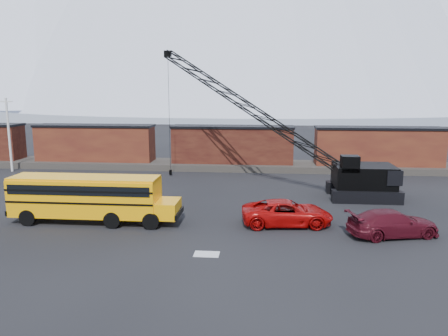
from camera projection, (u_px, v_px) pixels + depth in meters
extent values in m
plane|color=black|center=(207.00, 231.00, 28.16)|extent=(160.00, 160.00, 0.00)
cube|color=silver|center=(261.00, 83.00, 358.78)|extent=(800.00, 80.00, 24.00)
cube|color=#453F39|center=(232.00, 165.00, 49.63)|extent=(120.00, 5.00, 0.70)
cube|color=black|center=(0.00, 156.00, 52.06)|extent=(2.20, 2.40, 0.60)
cube|color=#481A14|center=(95.00, 143.00, 50.67)|extent=(13.50, 2.90, 4.00)
cube|color=black|center=(94.00, 126.00, 50.29)|extent=(13.70, 3.10, 0.25)
cube|color=black|center=(62.00, 157.00, 51.36)|extent=(2.20, 2.40, 0.60)
cube|color=black|center=(131.00, 158.00, 50.59)|extent=(2.20, 2.40, 0.60)
cube|color=#542617|center=(232.00, 145.00, 49.20)|extent=(13.50, 2.90, 4.00)
cube|color=black|center=(233.00, 127.00, 48.83)|extent=(13.70, 3.10, 0.25)
cube|color=black|center=(196.00, 159.00, 49.90)|extent=(2.20, 2.40, 0.60)
cube|color=black|center=(270.00, 160.00, 49.13)|extent=(2.20, 2.40, 0.60)
cube|color=#481A14|center=(378.00, 147.00, 47.74)|extent=(13.50, 2.90, 4.00)
cube|color=black|center=(379.00, 128.00, 47.36)|extent=(13.70, 3.10, 0.25)
cube|color=black|center=(338.00, 161.00, 48.43)|extent=(2.20, 2.40, 0.60)
cube|color=black|center=(417.00, 163.00, 47.67)|extent=(2.20, 2.40, 0.60)
cylinder|color=silver|center=(9.00, 135.00, 47.24)|extent=(0.24, 0.24, 8.00)
cube|color=silver|center=(6.00, 102.00, 46.59)|extent=(1.40, 0.12, 0.12)
cube|color=silver|center=(207.00, 254.00, 24.20)|extent=(1.40, 0.90, 0.02)
cube|color=#FFA705|center=(86.00, 197.00, 29.68)|extent=(10.00, 2.50, 2.50)
cube|color=#FFA705|center=(167.00, 209.00, 29.29)|extent=(1.60, 2.30, 1.10)
cube|color=#FFA705|center=(85.00, 178.00, 29.44)|extent=(10.00, 2.30, 0.18)
cube|color=black|center=(77.00, 191.00, 28.31)|extent=(9.60, 0.05, 0.65)
cube|color=black|center=(92.00, 183.00, 30.78)|extent=(9.60, 0.05, 0.65)
cube|color=black|center=(179.00, 213.00, 29.27)|extent=(0.15, 2.45, 0.35)
cube|color=black|center=(16.00, 209.00, 30.32)|extent=(0.15, 2.50, 0.35)
cylinder|color=black|center=(28.00, 218.00, 29.11)|extent=(1.10, 0.35, 1.10)
cylinder|color=black|center=(45.00, 208.00, 31.36)|extent=(1.10, 0.35, 1.10)
cylinder|color=black|center=(112.00, 220.00, 28.58)|extent=(1.10, 0.35, 1.10)
cylinder|color=black|center=(123.00, 210.00, 30.83)|extent=(1.10, 0.35, 1.10)
cylinder|color=black|center=(151.00, 221.00, 28.34)|extent=(1.10, 0.35, 1.10)
cylinder|color=black|center=(159.00, 211.00, 30.59)|extent=(1.10, 0.35, 1.10)
imported|color=#B00908|center=(287.00, 213.00, 29.23)|extent=(6.30, 3.40, 1.68)
imported|color=#4B0D18|center=(393.00, 223.00, 27.04)|extent=(6.04, 3.66, 1.64)
cube|color=black|center=(367.00, 197.00, 34.83)|extent=(5.50, 1.00, 1.00)
cube|color=black|center=(359.00, 188.00, 37.96)|extent=(5.50, 1.00, 1.00)
cube|color=black|center=(364.00, 176.00, 36.14)|extent=(4.80, 3.60, 1.80)
cube|color=black|center=(389.00, 174.00, 35.92)|extent=(1.20, 3.80, 1.20)
cube|color=black|center=(350.00, 164.00, 34.88)|extent=(1.40, 1.20, 1.30)
cube|color=black|center=(351.00, 165.00, 34.34)|extent=(1.20, 0.06, 0.90)
cube|color=black|center=(168.00, 54.00, 43.45)|extent=(0.70, 0.50, 0.60)
cylinder|color=black|center=(169.00, 116.00, 44.58)|extent=(0.04, 0.04, 12.10)
cube|color=black|center=(171.00, 172.00, 45.65)|extent=(0.25, 0.25, 0.50)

